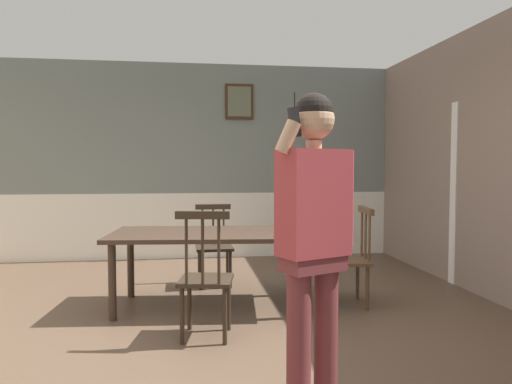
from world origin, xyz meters
name	(u,v)px	position (x,y,z in m)	size (l,w,h in m)	color
ground_plane	(196,336)	(0.00, 0.00, 0.00)	(7.35, 7.35, 0.00)	brown
room_back_partition	(192,165)	(0.00, 3.35, 1.38)	(6.10, 0.17, 2.87)	slate
dining_table	(211,240)	(0.16, 0.79, 0.65)	(1.99, 1.13, 0.73)	#38281E
chair_near_window	(348,258)	(1.50, 0.66, 0.47)	(0.51, 0.51, 0.96)	#513823
chair_by_doorway	(205,278)	(0.08, -0.07, 0.49)	(0.47, 0.47, 1.03)	#2D2319
chair_at_table_head	(214,246)	(0.24, 1.65, 0.45)	(0.42, 0.42, 0.92)	#2D2319
person_figure	(314,224)	(0.66, -1.17, 1.04)	(0.51, 0.35, 1.78)	brown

